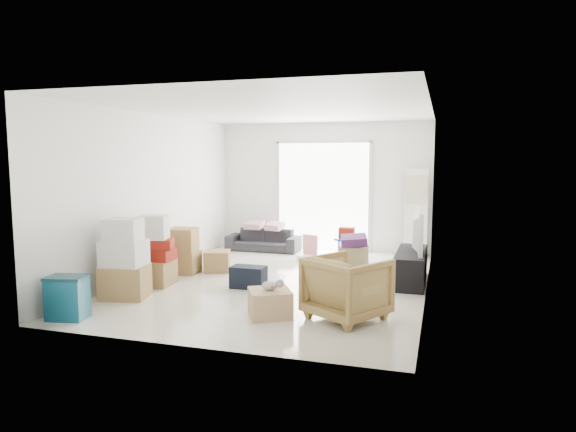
# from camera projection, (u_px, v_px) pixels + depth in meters

# --- Properties ---
(room_shell) EXTENTS (4.98, 6.48, 3.18)m
(room_shell) POSITION_uv_depth(u_px,v_px,m) (280.00, 197.00, 8.04)
(room_shell) COLOR silver
(room_shell) RESTS_ON ground
(sliding_door) EXTENTS (2.10, 0.04, 2.33)m
(sliding_door) POSITION_uv_depth(u_px,v_px,m) (323.00, 192.00, 10.88)
(sliding_door) COLOR white
(sliding_door) RESTS_ON room_shell
(ac_tower) EXTENTS (0.45, 0.30, 1.75)m
(ac_tower) POSITION_uv_depth(u_px,v_px,m) (416.00, 213.00, 10.05)
(ac_tower) COLOR white
(ac_tower) RESTS_ON room_shell
(tv_console) EXTENTS (0.45, 1.49, 0.50)m
(tv_console) POSITION_uv_depth(u_px,v_px,m) (411.00, 267.00, 8.10)
(tv_console) COLOR black
(tv_console) RESTS_ON room_shell
(television) EXTENTS (0.73, 1.17, 0.15)m
(television) POSITION_uv_depth(u_px,v_px,m) (412.00, 247.00, 8.06)
(television) COLOR black
(television) RESTS_ON tv_console
(sofa) EXTENTS (1.55, 0.46, 0.60)m
(sofa) POSITION_uv_depth(u_px,v_px,m) (263.00, 236.00, 10.87)
(sofa) COLOR #2B2C31
(sofa) RESTS_ON room_shell
(pillow_left) EXTENTS (0.42, 0.35, 0.13)m
(pillow_left) POSITION_uv_depth(u_px,v_px,m) (254.00, 219.00, 10.91)
(pillow_left) COLOR #BC8996
(pillow_left) RESTS_ON sofa
(pillow_right) EXTENTS (0.38, 0.34, 0.11)m
(pillow_right) POSITION_uv_depth(u_px,v_px,m) (275.00, 220.00, 10.72)
(pillow_right) COLOR #BC8996
(pillow_right) RESTS_ON sofa
(armchair) EXTENTS (1.12, 1.10, 0.86)m
(armchair) POSITION_uv_depth(u_px,v_px,m) (347.00, 285.00, 6.23)
(armchair) COLOR #AB904C
(armchair) RESTS_ON room_shell
(storage_bins) EXTENTS (0.51, 0.41, 0.54)m
(storage_bins) POSITION_uv_depth(u_px,v_px,m) (67.00, 297.00, 6.24)
(storage_bins) COLOR #11536B
(storage_bins) RESTS_ON room_shell
(box_stack_a) EXTENTS (0.71, 0.64, 1.12)m
(box_stack_a) POSITION_uv_depth(u_px,v_px,m) (124.00, 263.00, 7.18)
(box_stack_a) COLOR #A37A49
(box_stack_a) RESTS_ON room_shell
(box_stack_b) EXTENTS (0.65, 0.58, 1.09)m
(box_stack_b) POSITION_uv_depth(u_px,v_px,m) (154.00, 255.00, 7.92)
(box_stack_b) COLOR #A37A49
(box_stack_b) RESTS_ON room_shell
(box_stack_c) EXTENTS (0.54, 0.51, 0.77)m
(box_stack_c) POSITION_uv_depth(u_px,v_px,m) (183.00, 251.00, 8.74)
(box_stack_c) COLOR #A37A49
(box_stack_c) RESTS_ON room_shell
(loose_box) EXTENTS (0.54, 0.54, 0.36)m
(loose_box) POSITION_uv_depth(u_px,v_px,m) (217.00, 261.00, 8.89)
(loose_box) COLOR #A37A49
(loose_box) RESTS_ON room_shell
(duffel_bag) EXTENTS (0.52, 0.31, 0.33)m
(duffel_bag) POSITION_uv_depth(u_px,v_px,m) (248.00, 277.00, 7.77)
(duffel_bag) COLOR black
(duffel_bag) RESTS_ON room_shell
(ottoman) EXTENTS (0.50, 0.50, 0.40)m
(ottoman) POSITION_uv_depth(u_px,v_px,m) (354.00, 257.00, 9.11)
(ottoman) COLOR olive
(ottoman) RESTS_ON room_shell
(blanket) EXTENTS (0.53, 0.53, 0.14)m
(blanket) POSITION_uv_depth(u_px,v_px,m) (354.00, 242.00, 9.08)
(blanket) COLOR #482051
(blanket) RESTS_ON ottoman
(kids_table) EXTENTS (0.51, 0.51, 0.64)m
(kids_table) POSITION_uv_depth(u_px,v_px,m) (347.00, 237.00, 9.82)
(kids_table) COLOR #0A47B3
(kids_table) RESTS_ON room_shell
(toy_walker) EXTENTS (0.44, 0.42, 0.47)m
(toy_walker) POSITION_uv_depth(u_px,v_px,m) (309.00, 253.00, 9.94)
(toy_walker) COLOR silver
(toy_walker) RESTS_ON room_shell
(wood_crate) EXTENTS (0.68, 0.68, 0.33)m
(wood_crate) POSITION_uv_depth(u_px,v_px,m) (270.00, 303.00, 6.37)
(wood_crate) COLOR tan
(wood_crate) RESTS_ON room_shell
(plush_bunny) EXTENTS (0.28, 0.16, 0.14)m
(plush_bunny) POSITION_uv_depth(u_px,v_px,m) (272.00, 285.00, 6.34)
(plush_bunny) COLOR #B2ADA8
(plush_bunny) RESTS_ON wood_crate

